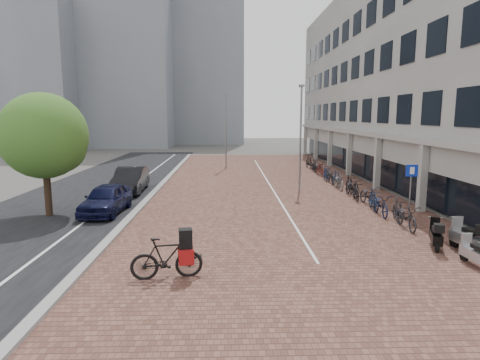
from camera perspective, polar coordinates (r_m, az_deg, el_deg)
name	(u,v)px	position (r m, az deg, el deg)	size (l,w,h in m)	color
ground	(245,237)	(15.92, 0.68, -8.04)	(140.00, 140.00, 0.00)	#474442
plaza_brick	(267,185)	(27.72, 3.75, -0.67)	(14.50, 42.00, 0.04)	brown
street_asphalt	(104,186)	(28.83, -18.57, -0.76)	(8.00, 50.00, 0.03)	black
curb	(162,184)	(27.94, -10.90, -0.61)	(0.35, 42.00, 0.14)	gray
lane_line	(133,185)	(28.31, -14.70, -0.72)	(0.12, 44.00, 0.00)	white
parking_line	(270,184)	(27.74, 4.16, -0.61)	(0.10, 30.00, 0.00)	white
office_building	(408,65)	(34.25, 22.44, 14.69)	(8.40, 40.00, 15.00)	#A3A39E
bg_towers	(136,53)	(66.24, -14.31, 16.83)	(33.00, 23.00, 32.00)	gray
car_navy	(106,199)	(20.60, -18.24, -2.52)	(1.67, 4.15, 1.42)	black
car_dark	(131,180)	(25.88, -15.09, 0.04)	(1.63, 4.66, 1.54)	black
hero_bike	(167,257)	(12.06, -10.24, -10.62)	(2.13, 0.91, 1.46)	black
shoes	(198,257)	(13.75, -5.96, -10.71)	(0.31, 0.26, 0.08)	black
scooter_front	(476,252)	(14.70, 30.14, -8.75)	(0.45, 1.43, 0.98)	#ADAEB3
scooter_mid	(436,234)	(16.09, 25.77, -6.84)	(0.47, 1.52, 1.04)	black
scooter_back	(468,237)	(15.96, 29.28, -6.97)	(0.54, 1.71, 1.18)	#9C9DA1
parking_sign	(411,183)	(19.62, 22.82, -0.39)	(0.53, 0.11, 2.53)	slate
lamp_near	(300,139)	(25.43, 8.46, 5.66)	(0.12, 0.12, 6.44)	slate
lamp_far	(226,132)	(35.69, -2.00, 6.75)	(0.12, 0.12, 6.51)	slate
street_tree	(47,138)	(20.80, -25.44, 5.31)	(3.93, 3.93, 5.72)	#382619
bike_row	(340,180)	(27.18, 13.83, -0.02)	(1.17, 21.44, 1.05)	#222328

